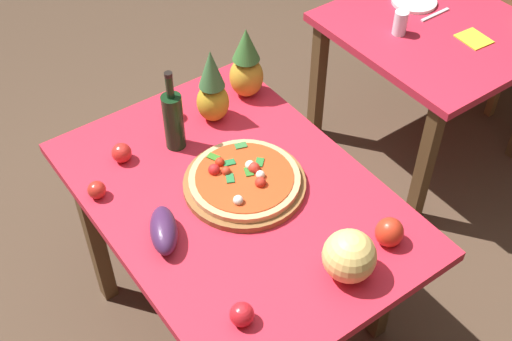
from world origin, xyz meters
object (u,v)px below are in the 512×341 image
Objects in this scene: dinner_plate at (414,1)px; napkin_folded at (474,39)px; display_table at (236,210)px; pizza_board at (245,184)px; tomato_at_corner at (122,153)px; bell_pepper at (389,232)px; eggplant at (164,230)px; tomato_beside_pepper at (173,111)px; dining_chair at (503,22)px; drinking_glass_water at (400,23)px; pineapple_right at (212,89)px; tomato_near_board at (97,190)px; wine_bottle at (173,120)px; melon at (349,256)px; tomato_by_bottle at (242,314)px; pizza at (244,178)px; background_table at (433,47)px; pineapple_left at (246,66)px.

dinner_plate is 0.38m from napkin_folded.
pizza_board reaches higher than display_table.
bell_pepper is at bearing 31.64° from tomato_at_corner.
eggplant is (0.04, -0.35, 0.03)m from pizza_board.
tomato_at_corner is at bearing -70.25° from tomato_beside_pepper.
dining_chair and drinking_glass_water have the same top height.
pineapple_right is 4.93× the size of tomato_near_board.
tomato_near_board is at bearing -79.33° from wine_bottle.
tomato_by_bottle is (-0.05, -0.37, -0.05)m from melon.
pizza is 0.41m from pineapple_right.
tomato_beside_pepper is (-0.10, -0.13, -0.11)m from pineapple_right.
background_table is (-0.32, 1.36, -0.02)m from display_table.
tomato_beside_pepper is at bearing -178.66° from pizza.
pineapple_left is 1.55× the size of eggplant.
dining_chair reaches higher than tomato_by_bottle.
pizza is 2.32× the size of melon.
display_table is 0.33m from eggplant.
eggplant is at bearing -176.26° from tomato_by_bottle.
napkin_folded reaches higher than background_table.
tomato_near_board is 1.58m from drinking_glass_water.
bell_pepper is at bearing 21.75° from wine_bottle.
dinner_plate is (-0.10, 1.07, -0.13)m from pineapple_left.
pizza_board is 1.19m from drinking_glass_water.
bell_pepper is 1.00m from tomato_at_corner.
pizza is 0.35m from wine_bottle.
wine_bottle reaches higher than pizza_board.
pizza_board is at bearing 59.56° from tomato_near_board.
pizza is 3.83× the size of bell_pepper.
dinner_plate is (-0.27, 1.83, -0.02)m from tomato_near_board.
tomato_near_board reaches higher than dinner_plate.
tomato_near_board is (-0.74, -0.68, -0.01)m from bell_pepper.
background_table is at bearing 101.94° from eggplant.
eggplant is 1.43× the size of napkin_folded.
pineapple_left is (-0.05, -1.66, 0.39)m from dining_chair.
wine_bottle reaches higher than tomato_beside_pepper.
dining_chair is at bearing 92.84° from tomato_near_board.
pizza is (0.38, -1.97, 0.29)m from dining_chair.
wine_bottle is 4.56× the size of tomato_at_corner.
dining_chair is at bearing 75.95° from dinner_plate.
tomato_by_bottle is at bearing -97.42° from melon.
dining_chair reaches higher than tomato_beside_pepper.
drinking_glass_water is (-0.86, 0.89, 0.01)m from bell_pepper.
tomato_at_corner is at bearing -92.27° from background_table.
eggplant is 1.74m from napkin_folded.
dinner_plate is (-0.15, 1.26, -0.13)m from pineapple_right.
dining_chair is 2.43m from tomato_near_board.
tomato_at_corner is (0.10, -0.28, 0.00)m from tomato_beside_pepper.
bell_pepper is 0.47× the size of dinner_plate.
display_table is at bearing -83.65° from napkin_folded.
tomato_by_bottle is (0.44, -0.28, 0.12)m from display_table.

